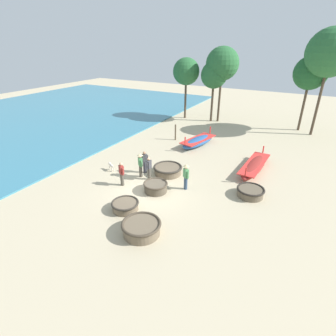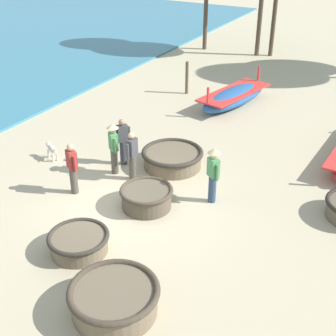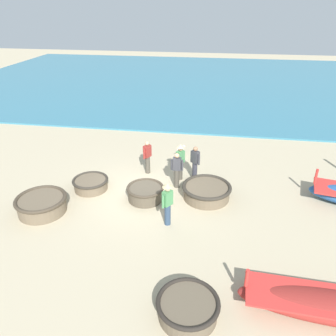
# 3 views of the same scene
# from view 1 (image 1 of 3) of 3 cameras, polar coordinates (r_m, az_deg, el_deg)

# --- Properties ---
(ground_plane) EXTENTS (80.00, 80.00, 0.00)m
(ground_plane) POSITION_cam_1_polar(r_m,az_deg,el_deg) (16.06, -4.42, -4.96)
(ground_plane) COLOR #BCAD8C
(sea) EXTENTS (28.00, 52.00, 0.10)m
(sea) POSITION_cam_1_polar(r_m,az_deg,el_deg) (33.48, -31.94, 7.88)
(sea) COLOR teal
(sea) RESTS_ON ground
(coracle_far_left) EXTENTS (1.61, 1.61, 0.53)m
(coracle_far_left) POSITION_cam_1_polar(r_m,az_deg,el_deg) (16.09, 17.50, -4.95)
(coracle_far_left) COLOR brown
(coracle_far_left) RESTS_ON ground
(coracle_front_right) EXTENTS (1.89, 1.89, 0.63)m
(coracle_front_right) POSITION_cam_1_polar(r_m,az_deg,el_deg) (12.64, -5.81, -12.78)
(coracle_front_right) COLOR brown
(coracle_front_right) RESTS_ON ground
(coracle_center) EXTENTS (1.48, 1.48, 0.58)m
(coracle_center) POSITION_cam_1_polar(r_m,az_deg,el_deg) (15.83, -2.72, -4.08)
(coracle_center) COLOR brown
(coracle_center) RESTS_ON ground
(coracle_front_left) EXTENTS (1.98, 1.98, 0.58)m
(coracle_front_left) POSITION_cam_1_polar(r_m,az_deg,el_deg) (17.86, -0.06, -0.34)
(coracle_front_left) COLOR brown
(coracle_front_left) RESTS_ON ground
(coracle_weathered) EXTENTS (1.49, 1.49, 0.48)m
(coracle_weathered) POSITION_cam_1_polar(r_m,az_deg,el_deg) (14.38, -9.29, -8.05)
(coracle_weathered) COLOR brown
(coracle_weathered) RESTS_ON ground
(long_boat_green_hull) EXTENTS (2.05, 4.23, 1.27)m
(long_boat_green_hull) POSITION_cam_1_polar(r_m,az_deg,el_deg) (23.01, 6.56, 5.78)
(long_boat_green_hull) COLOR #285693
(long_boat_green_hull) RESTS_ON ground
(long_boat_red_hull) EXTENTS (1.38, 4.84, 1.09)m
(long_boat_red_hull) POSITION_cam_1_polar(r_m,az_deg,el_deg) (19.36, 18.28, 0.44)
(long_boat_red_hull) COLOR maroon
(long_boat_red_hull) RESTS_ON ground
(fisherman_crouching) EXTENTS (0.48, 0.36, 1.57)m
(fisherman_crouching) POSITION_cam_1_polar(r_m,az_deg,el_deg) (16.47, -10.06, -1.16)
(fisherman_crouching) COLOR #4C473D
(fisherman_crouching) RESTS_ON ground
(fisherman_standing_left) EXTENTS (0.38, 0.43, 1.57)m
(fisherman_standing_left) POSITION_cam_1_polar(r_m,az_deg,el_deg) (17.88, -5.12, 1.41)
(fisherman_standing_left) COLOR #383842
(fisherman_standing_left) RESTS_ON ground
(fisherman_with_hat) EXTENTS (0.45, 0.38, 1.67)m
(fisherman_with_hat) POSITION_cam_1_polar(r_m,az_deg,el_deg) (15.78, 3.92, -1.56)
(fisherman_with_hat) COLOR #2D425B
(fisherman_with_hat) RESTS_ON ground
(fisherman_by_coracle) EXTENTS (0.22, 0.53, 1.57)m
(fisherman_by_coracle) POSITION_cam_1_polar(r_m,az_deg,el_deg) (16.95, -4.16, 0.03)
(fisherman_by_coracle) COLOR #4C473D
(fisherman_by_coracle) RESTS_ON ground
(fisherman_standing_right) EXTENTS (0.44, 0.38, 1.67)m
(fisherman_standing_right) POSITION_cam_1_polar(r_m,az_deg,el_deg) (17.31, -6.03, 0.95)
(fisherman_standing_right) COLOR #4C473D
(fisherman_standing_right) RESTS_ON ground
(dog) EXTENTS (0.64, 0.40, 0.55)m
(dog) POSITION_cam_1_polar(r_m,az_deg,el_deg) (18.74, -12.30, 0.53)
(dog) COLOR beige
(dog) RESTS_ON ground
(mooring_post_mid_beach) EXTENTS (0.14, 0.14, 1.45)m
(mooring_post_mid_beach) POSITION_cam_1_polar(r_m,az_deg,el_deg) (24.10, 1.63, 7.79)
(mooring_post_mid_beach) COLOR brown
(mooring_post_mid_beach) RESTS_ON ground
(tree_leftmost) EXTENTS (2.93, 2.93, 6.67)m
(tree_leftmost) POSITION_cam_1_polar(r_m,az_deg,el_deg) (30.85, 3.98, 20.18)
(tree_leftmost) COLOR #4C3D2D
(tree_leftmost) RESTS_ON ground
(tree_tall_back) EXTENTS (4.12, 4.12, 9.40)m
(tree_tall_back) POSITION_cam_1_polar(r_m,az_deg,el_deg) (28.09, 31.91, 20.51)
(tree_tall_back) COLOR #4C3D2D
(tree_tall_back) RESTS_ON ground
(tree_right_mid) EXTENTS (3.43, 3.43, 7.82)m
(tree_right_mid) POSITION_cam_1_polar(r_m,az_deg,el_deg) (29.81, 11.75, 21.30)
(tree_right_mid) COLOR #4C3D2D
(tree_right_mid) RESTS_ON ground
(tree_center) EXTENTS (3.12, 3.12, 7.11)m
(tree_center) POSITION_cam_1_polar(r_m,az_deg,el_deg) (29.24, 28.63, 17.67)
(tree_center) COLOR #4C3D2D
(tree_center) RESTS_ON ground
(tree_rightmost) EXTENTS (2.80, 2.80, 6.38)m
(tree_rightmost) POSITION_cam_1_polar(r_m,az_deg,el_deg) (29.84, 9.99, 19.26)
(tree_rightmost) COLOR #4C3D2D
(tree_rightmost) RESTS_ON ground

